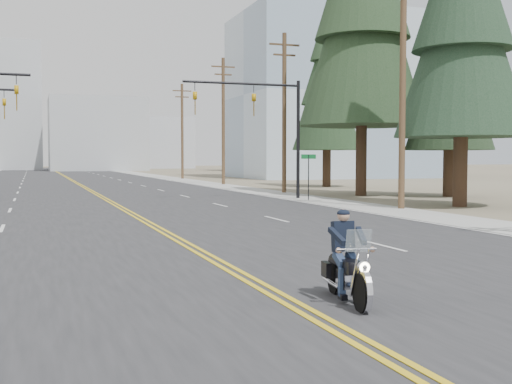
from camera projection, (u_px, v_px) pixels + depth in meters
The scene contains 16 objects.
road at pixel (71, 180), 70.59m from camera, with size 20.00×200.00×0.01m, color #303033.
sidewalk_right at pixel (174, 179), 74.37m from camera, with size 3.00×200.00×0.01m, color #A5A5A0.
traffic_mast_right at pixel (266, 115), 37.45m from camera, with size 7.10×0.26×7.00m.
street_sign at pixel (309, 169), 36.33m from camera, with size 0.90×0.06×2.62m.
utility_pole_b at pixel (403, 82), 30.06m from camera, with size 2.20×0.30×11.50m.
utility_pole_c at pixel (284, 110), 44.22m from camera, with size 2.20×0.30×11.00m.
utility_pole_d at pixel (223, 119), 58.35m from camera, with size 2.20×0.30×11.50m.
utility_pole_e at pixel (182, 130), 74.40m from camera, with size 2.20×0.30×11.00m.
glass_building at pixel (334, 98), 80.58m from camera, with size 24.00×16.00×20.00m, color #9EB5CC.
haze_bldg_b at pixel (97, 135), 124.72m from camera, with size 18.00×14.00×14.00m, color #ADB2B7.
haze_bldg_c at pixel (278, 123), 120.98m from camera, with size 16.00×12.00×18.00m, color #B7BCC6.
haze_bldg_e at pixel (160, 143), 153.93m from camera, with size 14.00×14.00×12.00m, color #B7BCC6.
motorcyclist at pixel (348, 257), 10.62m from camera, with size 0.85×1.98×1.54m, color black, non-canonical shape.
conifer_near at pixel (463, 5), 31.29m from camera, with size 6.52×6.52×17.25m.
conifer_mid at pixel (450, 62), 39.77m from camera, with size 5.48×5.48×14.61m.
conifer_far at pixel (327, 81), 53.62m from camera, with size 5.79×5.79×15.51m.
Camera 1 is at (-3.98, -3.34, 2.41)m, focal length 45.00 mm.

